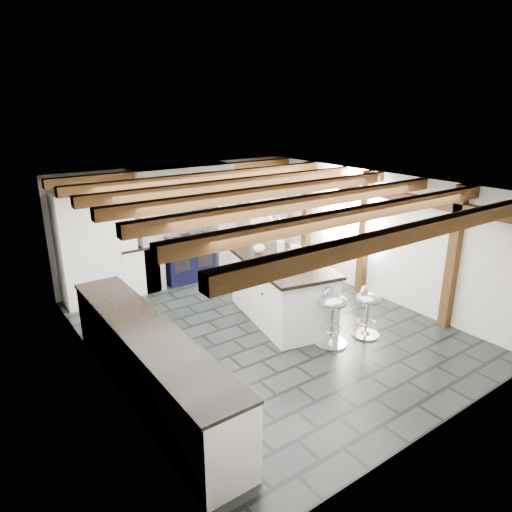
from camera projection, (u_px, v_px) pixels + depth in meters
ground at (265, 328)px, 7.32m from camera, size 6.00×6.00×0.00m
room_shell at (187, 250)px, 7.74m from camera, size 6.00×6.03×6.00m
range_cooker at (187, 258)px, 9.23m from camera, size 1.00×0.63×0.99m
kitchen_island at (281, 289)px, 7.52m from camera, size 1.46×2.23×1.36m
bar_stool_near at (367, 306)px, 6.95m from camera, size 0.51×0.51×0.79m
bar_stool_far at (332, 310)px, 6.68m from camera, size 0.58×0.58×0.90m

